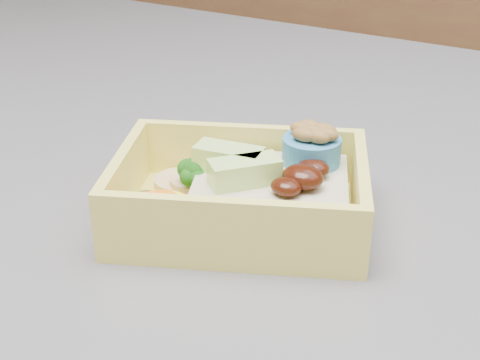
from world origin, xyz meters
The scene contains 1 object.
bento_box centered at (0.16, -0.17, 0.94)m, with size 0.20×0.17×0.06m.
Camera 1 is at (0.36, -0.50, 1.15)m, focal length 50.00 mm.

